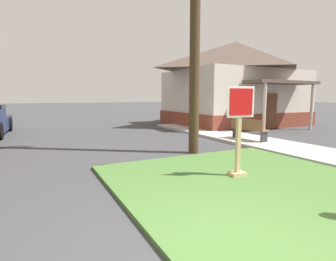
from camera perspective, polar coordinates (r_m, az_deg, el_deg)
ground_plane at (r=3.52m, az=14.75°, el=-25.26°), size 160.00×160.00×0.00m
grass_corner_patch at (r=6.01m, az=17.39°, el=-10.87°), size 5.54×5.67×0.08m
sidewalk_strip at (r=11.27m, az=18.86°, el=-2.34°), size 2.20×14.70×0.12m
stop_sign at (r=6.15m, az=15.05°, el=-0.75°), size 0.68×0.32×2.03m
manhole_cover at (r=7.28m, az=-13.47°, el=-7.78°), size 0.70×0.70×0.02m
street_bench at (r=11.29m, az=16.97°, el=0.47°), size 0.54×1.65×0.85m
corner_house at (r=18.60m, az=14.23°, el=9.99°), size 8.57×7.85×5.46m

